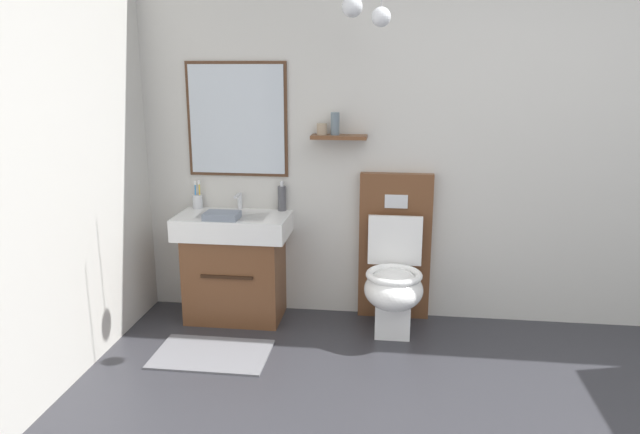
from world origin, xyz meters
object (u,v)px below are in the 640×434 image
at_px(vanity_sink_left, 235,263).
at_px(soap_dispenser, 282,198).
at_px(toilet, 394,272).
at_px(folded_hand_towel, 222,216).
at_px(toothbrush_cup, 198,201).

xyz_separation_m(vanity_sink_left, soap_dispenser, (0.30, 0.15, 0.43)).
bearing_deg(toilet, folded_hand_towel, -174.65).
distance_m(toilet, soap_dispenser, 0.90).
bearing_deg(vanity_sink_left, soap_dispenser, 27.01).
relative_size(toothbrush_cup, soap_dispenser, 0.96).
bearing_deg(vanity_sink_left, folded_hand_towel, -108.19).
bearing_deg(folded_hand_towel, toilet, 5.35).
bearing_deg(toilet, vanity_sink_left, 179.04).
bearing_deg(soap_dispenser, folded_hand_towel, -141.06).
height_order(toilet, soap_dispenser, toilet).
relative_size(vanity_sink_left, toilet, 0.74).
bearing_deg(vanity_sink_left, toilet, -0.96).
distance_m(toilet, toothbrush_cup, 1.43).
height_order(vanity_sink_left, toothbrush_cup, toothbrush_cup).
bearing_deg(toothbrush_cup, toilet, -6.77).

